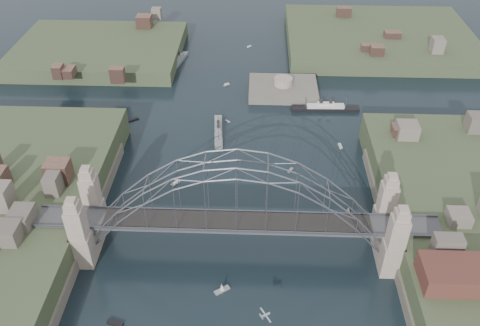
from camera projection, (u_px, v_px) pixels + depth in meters
name	position (u px, v px, depth m)	size (l,w,h in m)	color
ground	(237.00, 249.00, 109.60)	(500.00, 500.00, 0.00)	black
bridge	(237.00, 207.00, 102.19)	(84.00, 13.80, 24.60)	#454548
headland_nw	(100.00, 55.00, 186.85)	(60.00, 45.00, 9.00)	#3C482C
headland_ne	(378.00, 43.00, 195.48)	(70.00, 55.00, 9.50)	#3C482C
fort_island	(283.00, 94.00, 165.34)	(22.00, 16.00, 9.40)	#605A4D
wharf_shed	(477.00, 275.00, 91.07)	(20.00, 8.00, 4.00)	#592D26
naval_cruiser_near	(218.00, 131.00, 145.68)	(3.49, 16.56, 4.93)	gray
naval_cruiser_far	(178.00, 61.00, 182.27)	(5.46, 15.56, 5.22)	gray
ocean_liner	(325.00, 108.00, 155.79)	(20.83, 3.33, 5.10)	black
aeroplane	(265.00, 315.00, 89.40)	(2.13, 3.18, 0.51)	silver
small_boat_a	(175.00, 183.00, 127.57)	(2.21, 2.54, 0.45)	silver
small_boat_b	(290.00, 170.00, 131.83)	(1.63, 2.13, 0.45)	silver
small_boat_c	(222.00, 288.00, 100.24)	(3.26, 2.70, 2.38)	silver
small_boat_d	(340.00, 146.00, 140.60)	(1.14, 2.57, 0.45)	silver
small_boat_e	(133.00, 120.00, 151.70)	(3.55, 2.90, 0.45)	silver
small_boat_f	(228.00, 121.00, 150.89)	(1.68, 1.55, 0.45)	silver
small_boat_h	(227.00, 85.00, 169.11)	(2.30, 1.98, 1.43)	silver
small_boat_i	(348.00, 211.00, 118.36)	(2.02, 2.79, 2.38)	silver
small_boat_j	(115.00, 323.00, 94.51)	(3.31, 1.89, 0.45)	silver
small_boat_k	(249.00, 46.00, 194.01)	(1.69, 1.78, 0.45)	silver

